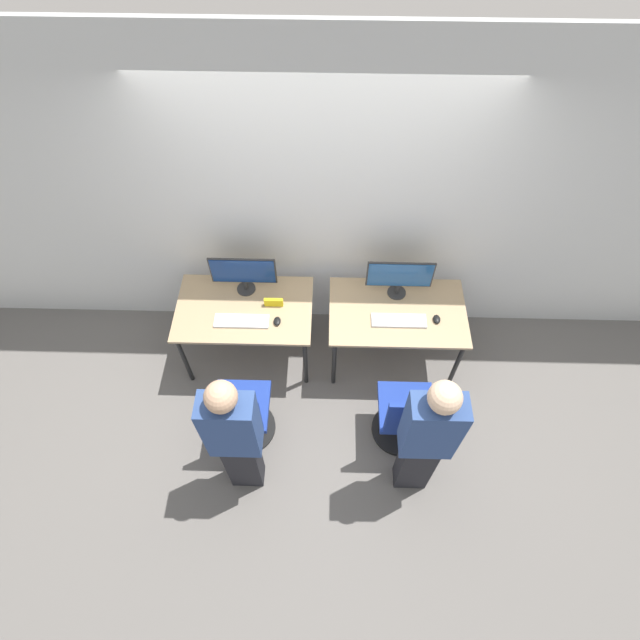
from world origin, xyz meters
TOP-DOWN VIEW (x-y plane):
  - ground_plane at (0.00, 0.00)m, footprint 20.00×20.00m
  - wall_back at (0.00, 0.84)m, footprint 12.00×0.05m
  - desk_left at (-0.65, 0.36)m, footprint 1.16×0.72m
  - monitor_left at (-0.65, 0.56)m, footprint 0.56×0.16m
  - keyboard_left at (-0.65, 0.22)m, footprint 0.46×0.14m
  - mouse_left at (-0.36, 0.22)m, footprint 0.06×0.09m
  - office_chair_left at (-0.61, -0.48)m, footprint 0.48×0.48m
  - person_left at (-0.56, -0.85)m, footprint 0.36×0.20m
  - desk_right at (0.65, 0.36)m, footprint 1.16×0.72m
  - monitor_right at (0.65, 0.56)m, footprint 0.56×0.16m
  - keyboard_right at (0.65, 0.25)m, footprint 0.46×0.14m
  - mouse_right at (0.97, 0.27)m, footprint 0.06×0.09m
  - office_chair_right at (0.70, -0.46)m, footprint 0.48×0.48m
  - person_right at (0.75, -0.83)m, footprint 0.36×0.21m
  - placard_left at (-0.40, 0.39)m, footprint 0.16×0.03m

SIDE VIEW (x-z plane):
  - ground_plane at x=0.00m, z-range 0.00..0.00m
  - office_chair_left at x=-0.61m, z-range -0.08..0.83m
  - office_chair_right at x=0.70m, z-range -0.08..0.83m
  - desk_left at x=-0.65m, z-range 0.28..0.98m
  - desk_right at x=0.65m, z-range 0.28..0.98m
  - keyboard_left at x=-0.65m, z-range 0.70..0.72m
  - keyboard_right at x=0.65m, z-range 0.70..0.72m
  - mouse_left at x=-0.36m, z-range 0.70..0.74m
  - mouse_right at x=0.97m, z-range 0.70..0.74m
  - placard_left at x=-0.40m, z-range 0.70..0.78m
  - person_left at x=-0.56m, z-range 0.06..1.62m
  - person_right at x=0.75m, z-range 0.07..1.65m
  - monitor_left at x=-0.65m, z-range 0.73..1.11m
  - monitor_right at x=0.65m, z-range 0.73..1.11m
  - wall_back at x=0.00m, z-range 0.00..2.80m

